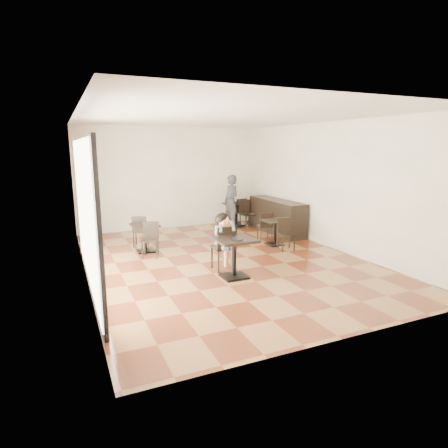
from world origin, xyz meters
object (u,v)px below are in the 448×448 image
chair_mid_a (265,226)px  cafe_table_mid (275,233)px  cafe_table_back (236,214)px  child_table (234,258)px  chair_mid_b (286,234)px  chair_back_a (239,211)px  chair_left_b (150,240)px  adult_patron (231,202)px  child (223,242)px  cafe_table_left (145,238)px  chair_left_a (141,231)px  chair_back_b (248,214)px  child_chair (223,247)px

chair_mid_a → cafe_table_mid: bearing=101.4°
cafe_table_back → chair_mid_a: chair_mid_a is taller
child_table → cafe_table_mid: child_table is taller
chair_mid_b → chair_back_a: 3.36m
chair_left_b → adult_patron: bearing=56.6°
chair_mid_b → chair_mid_a: bearing=101.4°
child → cafe_table_left: 2.40m
chair_left_a → adult_patron: bearing=-139.1°
child_table → cafe_table_back: 5.09m
chair_back_a → chair_mid_a: bearing=75.3°
cafe_table_mid → cafe_table_back: cafe_table_back is taller
chair_mid_a → chair_back_a: 2.27m
child → cafe_table_back: (2.23, 4.03, -0.24)m
child_table → cafe_table_mid: size_ratio=1.20×
cafe_table_left → chair_mid_b: bearing=-21.5°
chair_mid_b → chair_left_b: bearing=178.6°
child → chair_back_b: bearing=55.5°
cafe_table_mid → chair_mid_a: size_ratio=0.83×
child_table → chair_back_b: (2.39, 4.03, 0.05)m
chair_left_a → chair_back_a: (3.60, 1.50, 0.03)m
child → chair_mid_a: (2.09, 1.86, -0.21)m
child → adult_patron: (1.92, 3.73, 0.25)m
chair_back_a → chair_mid_b: bearing=77.8°
chair_mid_a → chair_back_a: bearing=-86.2°
child → chair_back_a: (2.39, 4.11, -0.16)m
cafe_table_mid → chair_back_b: (0.30, 2.16, 0.11)m
cafe_table_back → chair_back_a: 0.19m
cafe_table_mid → chair_back_a: 2.82m
chair_mid_b → cafe_table_back: bearing=98.8°
chair_mid_b → chair_left_b: 3.38m
child → child_chair: bearing=0.0°
chair_mid_b → chair_left_a: 3.78m
child → chair_left_b: (-1.21, 1.51, -0.19)m
child_table → child_chair: size_ratio=0.83×
child_chair → chair_left_b: (-1.21, 1.51, -0.07)m
adult_patron → cafe_table_mid: 2.47m
child_table → cafe_table_left: (-1.21, 2.61, -0.06)m
chair_mid_b → child: bearing=-148.5°
child_table → chair_left_a: 3.38m
child_chair → adult_patron: 4.21m
chair_left_b → child: bearing=-29.9°
child → chair_left_b: child is taller
child_chair → chair_mid_b: 2.22m
child → chair_back_a: bearing=59.9°
adult_patron → child_chair: bearing=-34.3°
cafe_table_mid → chair_mid_b: 0.55m
chair_mid_b → chair_back_b: chair_back_b is taller
child → chair_back_b: child is taller
child_chair → chair_back_a: 4.75m
chair_left_a → chair_back_b: (3.60, 0.87, 0.03)m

